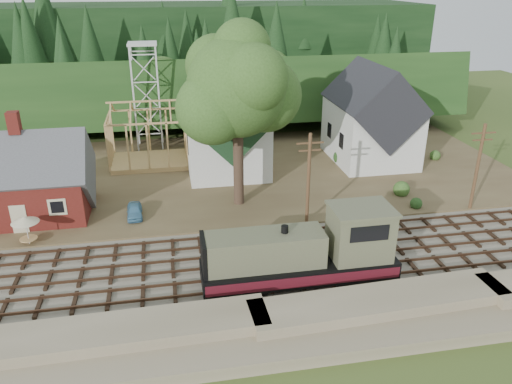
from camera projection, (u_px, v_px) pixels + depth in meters
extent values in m
plane|color=#384C1E|center=(232.00, 265.00, 36.01)|extent=(140.00, 140.00, 0.00)
cube|color=#7F7259|center=(253.00, 344.00, 28.34)|extent=(64.00, 5.00, 1.60)
cube|color=#726B5B|center=(232.00, 264.00, 35.97)|extent=(64.00, 11.00, 0.16)
cube|color=brown|center=(209.00, 174.00, 52.19)|extent=(64.00, 26.00, 0.30)
cube|color=#1E3F19|center=(193.00, 117.00, 73.90)|extent=(70.00, 28.96, 12.74)
cube|color=black|center=(187.00, 94.00, 88.34)|extent=(80.00, 20.00, 12.00)
cube|color=#521812|center=(28.00, 194.00, 42.40)|extent=(10.00, 7.00, 3.80)
cube|color=#4C4C51|center=(24.00, 173.00, 41.64)|extent=(10.80, 7.41, 7.41)
cube|color=#521812|center=(14.00, 123.00, 39.93)|extent=(0.90, 0.90, 1.80)
cube|color=beige|center=(19.00, 219.00, 39.50)|extent=(1.20, 0.06, 2.40)
cube|color=silver|center=(224.00, 137.00, 52.99)|extent=(8.00, 12.00, 6.40)
cube|color=#17331A|center=(224.00, 107.00, 51.72)|extent=(8.40, 12.96, 8.40)
cube|color=silver|center=(231.00, 101.00, 45.51)|extent=(2.40, 2.40, 4.00)
cone|color=#17331A|center=(230.00, 64.00, 44.19)|extent=(5.37, 5.37, 2.60)
cube|color=silver|center=(370.00, 132.00, 54.74)|extent=(8.00, 10.00, 6.40)
cube|color=black|center=(373.00, 103.00, 53.47)|extent=(8.40, 10.80, 8.40)
cube|color=tan|center=(150.00, 161.00, 54.64)|extent=(8.00, 6.00, 0.50)
cube|color=tan|center=(145.00, 101.00, 51.99)|extent=(8.00, 0.18, 0.18)
cube|color=silver|center=(134.00, 100.00, 56.27)|extent=(0.18, 0.18, 12.00)
cube|color=silver|center=(159.00, 99.00, 56.73)|extent=(0.18, 0.18, 12.00)
cube|color=silver|center=(135.00, 95.00, 58.80)|extent=(0.18, 0.18, 12.00)
cube|color=silver|center=(159.00, 94.00, 59.26)|extent=(0.18, 0.18, 12.00)
cube|color=silver|center=(142.00, 44.00, 55.38)|extent=(3.20, 3.20, 0.25)
cylinder|color=#38281E|center=(238.00, 161.00, 43.65)|extent=(0.90, 0.90, 8.00)
sphere|color=#31511E|center=(237.00, 87.00, 41.06)|extent=(8.40, 8.40, 8.40)
sphere|color=#31511E|center=(264.00, 95.00, 42.78)|extent=(6.40, 6.40, 6.40)
sphere|color=#31511E|center=(212.00, 108.00, 40.57)|extent=(6.00, 6.00, 6.00)
cylinder|color=#4C331E|center=(308.00, 181.00, 40.27)|extent=(0.28, 0.28, 8.00)
cube|color=#4C331E|center=(310.00, 143.00, 38.99)|extent=(2.20, 0.12, 0.12)
cube|color=#4C331E|center=(310.00, 150.00, 39.23)|extent=(1.80, 0.12, 0.12)
cylinder|color=#4C331E|center=(477.00, 169.00, 42.76)|extent=(0.28, 0.28, 8.00)
cube|color=#4C331E|center=(484.00, 133.00, 41.48)|extent=(2.20, 0.12, 0.12)
cube|color=#4C331E|center=(483.00, 140.00, 41.72)|extent=(1.80, 0.12, 0.12)
cube|color=black|center=(299.00, 278.00, 33.85)|extent=(12.95, 2.70, 0.38)
cube|color=black|center=(299.00, 269.00, 33.55)|extent=(12.95, 3.13, 1.19)
cube|color=#57573F|center=(265.00, 250.00, 32.47)|extent=(7.77, 2.48, 2.27)
cube|color=#57573F|center=(360.00, 233.00, 33.31)|extent=(3.89, 3.02, 3.45)
cube|color=#57573F|center=(362.00, 209.00, 32.60)|extent=(4.10, 3.24, 0.22)
cube|color=black|center=(370.00, 234.00, 31.62)|extent=(2.59, 0.06, 1.08)
cube|color=#51111B|center=(306.00, 282.00, 32.12)|extent=(12.95, 0.04, 0.76)
cube|color=#51111B|center=(293.00, 257.00, 34.98)|extent=(12.95, 0.04, 0.76)
cylinder|color=black|center=(285.00, 231.00, 32.19)|extent=(0.47, 0.47, 0.76)
imported|color=#5592B8|center=(135.00, 211.00, 42.42)|extent=(1.41, 3.19, 1.07)
imported|color=red|center=(395.00, 162.00, 53.52)|extent=(4.66, 3.12, 1.19)
cylinder|color=silver|center=(27.00, 232.00, 37.95)|extent=(0.09, 0.09, 2.05)
cylinder|color=tan|center=(29.00, 239.00, 38.19)|extent=(1.30, 1.30, 0.07)
cone|color=beige|center=(25.00, 220.00, 37.55)|extent=(2.05, 2.05, 0.47)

